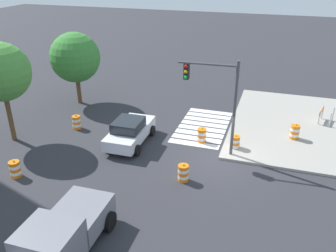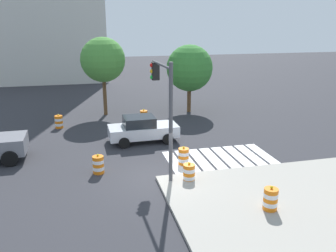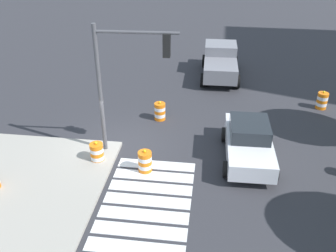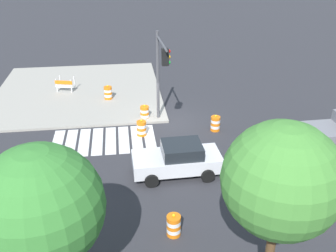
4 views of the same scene
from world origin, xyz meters
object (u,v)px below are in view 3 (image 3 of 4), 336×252
object	(u,v)px
sports_car	(249,142)
traffic_barrel_median_near	(145,162)
traffic_barrel_far_curb	(160,111)
pickup_truck	(220,61)
traffic_barrel_crosswalk_end	(97,153)
traffic_light_pole	(126,69)
traffic_barrel_median_far	(322,101)

from	to	relation	value
sports_car	traffic_barrel_median_near	xyz separation A→B (m)	(1.49, -4.18, -0.36)
traffic_barrel_median_near	traffic_barrel_far_curb	world-z (taller)	same
pickup_truck	traffic_barrel_far_curb	xyz separation A→B (m)	(6.51, -2.97, -0.52)
traffic_barrel_crosswalk_end	traffic_barrel_far_curb	distance (m)	4.58
traffic_barrel_crosswalk_end	traffic_barrel_median_near	bearing A→B (deg)	80.73
pickup_truck	traffic_barrel_median_near	world-z (taller)	pickup_truck
traffic_barrel_crosswalk_end	traffic_light_pole	world-z (taller)	traffic_light_pole
sports_car	traffic_barrel_median_far	bearing A→B (deg)	141.37
traffic_barrel_median_near	traffic_barrel_median_far	world-z (taller)	same
sports_car	pickup_truck	distance (m)	9.54
sports_car	pickup_truck	world-z (taller)	pickup_truck
pickup_truck	traffic_barrel_median_near	xyz separation A→B (m)	(10.95, -2.92, -0.52)
traffic_barrel_median_near	traffic_barrel_crosswalk_end	bearing A→B (deg)	-99.27
traffic_barrel_crosswalk_end	traffic_barrel_median_near	distance (m)	2.13
traffic_light_pole	pickup_truck	bearing A→B (deg)	158.68
sports_car	traffic_barrel_median_far	size ratio (longest dim) A/B	4.25
sports_car	traffic_barrel_far_curb	size ratio (longest dim) A/B	4.25
pickup_truck	sports_car	bearing A→B (deg)	7.60
traffic_barrel_crosswalk_end	traffic_barrel_median_near	size ratio (longest dim) A/B	1.00
sports_car	traffic_barrel_median_far	world-z (taller)	sports_car
traffic_barrel_median_far	traffic_barrel_far_curb	bearing A→B (deg)	-74.50
traffic_barrel_median_near	traffic_barrel_far_curb	size ratio (longest dim) A/B	1.00
traffic_barrel_crosswalk_end	traffic_light_pole	size ratio (longest dim) A/B	0.19
pickup_truck	traffic_barrel_median_near	distance (m)	11.35
traffic_barrel_median_near	traffic_light_pole	distance (m)	3.78
traffic_barrel_crosswalk_end	traffic_barrel_far_curb	world-z (taller)	same
sports_car	traffic_barrel_crosswalk_end	distance (m)	6.40
traffic_barrel_far_curb	traffic_barrel_crosswalk_end	bearing A→B (deg)	-26.68
traffic_barrel_median_near	traffic_light_pole	xyz separation A→B (m)	(-1.27, -0.86, 3.46)
traffic_barrel_median_near	traffic_barrel_median_far	distance (m)	10.80
traffic_barrel_median_far	traffic_light_pole	bearing A→B (deg)	-59.24
sports_car	traffic_barrel_median_near	world-z (taller)	sports_car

